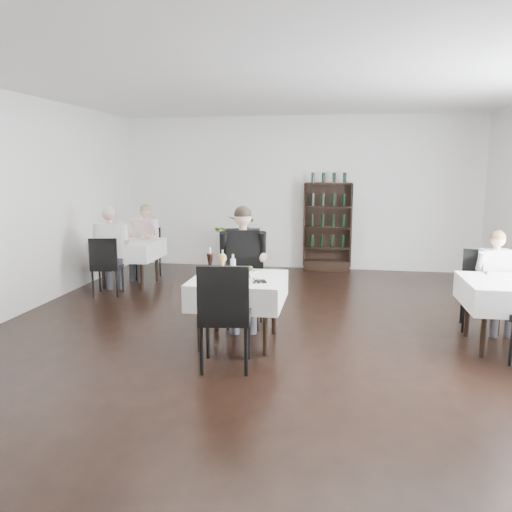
{
  "coord_description": "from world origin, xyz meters",
  "views": [
    {
      "loc": [
        0.8,
        -5.44,
        2.0
      ],
      "look_at": [
        -0.13,
        0.2,
        0.99
      ],
      "focal_mm": 35.0,
      "sensor_mm": 36.0,
      "label": 1
    }
  ],
  "objects_px": {
    "wine_shelf": "(328,228)",
    "main_table": "(239,290)",
    "potted_tree": "(241,242)",
    "diner_main": "(243,258)"
  },
  "relations": [
    {
      "from": "wine_shelf",
      "to": "main_table",
      "type": "xyz_separation_m",
      "value": [
        -0.9,
        -4.31,
        -0.23
      ]
    },
    {
      "from": "wine_shelf",
      "to": "main_table",
      "type": "distance_m",
      "value": 4.41
    },
    {
      "from": "main_table",
      "to": "potted_tree",
      "type": "xyz_separation_m",
      "value": [
        -0.79,
        4.17,
        -0.08
      ]
    },
    {
      "from": "potted_tree",
      "to": "diner_main",
      "type": "bearing_deg",
      "value": -78.48
    },
    {
      "from": "wine_shelf",
      "to": "diner_main",
      "type": "height_order",
      "value": "wine_shelf"
    },
    {
      "from": "wine_shelf",
      "to": "diner_main",
      "type": "xyz_separation_m",
      "value": [
        -0.96,
        -3.73,
        0.04
      ]
    },
    {
      "from": "wine_shelf",
      "to": "diner_main",
      "type": "relative_size",
      "value": 1.14
    },
    {
      "from": "potted_tree",
      "to": "diner_main",
      "type": "xyz_separation_m",
      "value": [
        0.73,
        -3.58,
        0.35
      ]
    },
    {
      "from": "wine_shelf",
      "to": "potted_tree",
      "type": "height_order",
      "value": "wine_shelf"
    },
    {
      "from": "wine_shelf",
      "to": "potted_tree",
      "type": "xyz_separation_m",
      "value": [
        -1.69,
        -0.14,
        -0.3
      ]
    }
  ]
}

